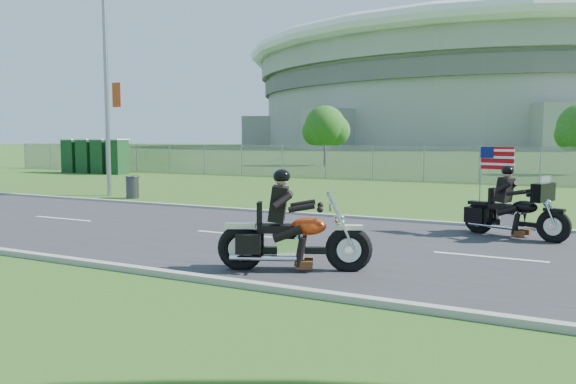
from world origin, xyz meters
The scene contains 15 objects.
ground centered at (0.00, 0.00, 0.00)m, with size 420.00×420.00×0.00m, color #2D4616.
road centered at (0.00, 0.00, 0.02)m, with size 120.00×8.00×0.04m, color #28282B.
curb_north centered at (0.00, 4.05, 0.05)m, with size 120.00×0.18×0.12m, color #9E9B93.
curb_south centered at (0.00, -4.05, 0.05)m, with size 120.00×0.18×0.12m, color #9E9B93.
fence centered at (-5.00, 20.00, 1.00)m, with size 60.00×0.03×2.00m, color gray.
stadium centered at (-20.00, 170.00, 15.58)m, with size 140.40×140.40×29.20m.
streetlight centered at (-11.98, 6.22, 5.64)m, with size 0.90×2.46×10.00m.
porta_toilet_a centered at (-22.00, 17.00, 1.15)m, with size 1.10×1.10×2.30m, color #123919.
porta_toilet_b centered at (-23.40, 17.00, 1.15)m, with size 1.10×1.10×2.30m, color #123919.
porta_toilet_c centered at (-24.80, 17.00, 1.15)m, with size 1.10×1.10×2.30m, color #123919.
porta_toilet_d centered at (-26.20, 17.00, 1.15)m, with size 1.10×1.10×2.30m, color #123919.
tree_fence_mid centered at (-13.95, 34.04, 3.30)m, with size 3.96×3.69×5.30m.
motorcycle_lead centered at (0.96, -2.77, 0.59)m, with size 2.66×1.40×1.89m.
motorcycle_follow centered at (4.22, 2.70, 0.60)m, with size 2.54×1.28×2.19m.
trash_can centered at (-10.38, 5.62, 0.44)m, with size 0.51×0.51×0.88m, color #38383D.
Camera 1 is at (5.37, -11.69, 2.41)m, focal length 35.00 mm.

